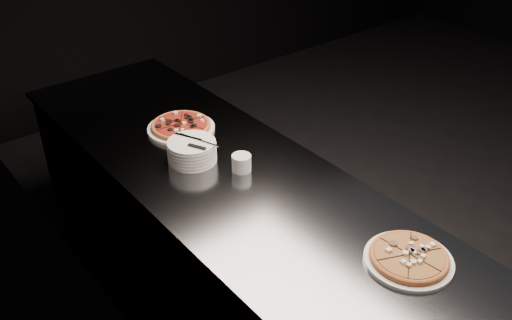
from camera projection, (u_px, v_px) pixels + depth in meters
floor at (483, 177)px, 3.88m from camera, size 5.00×5.00×0.00m
wall_left at (128, 86)px, 1.82m from camera, size 0.02×5.00×2.80m
counter at (229, 258)px, 2.51m from camera, size 0.74×2.44×0.92m
pizza_mushroom at (409, 258)px, 1.81m from camera, size 0.33×0.33×0.03m
pizza_tomato at (181, 126)px, 2.54m from camera, size 0.30×0.30×0.03m
plate_stack at (192, 151)px, 2.32m from camera, size 0.20×0.20×0.09m
cutlery at (195, 142)px, 2.28m from camera, size 0.08×0.21×0.01m
ramekin at (241, 162)px, 2.26m from camera, size 0.08×0.08×0.07m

